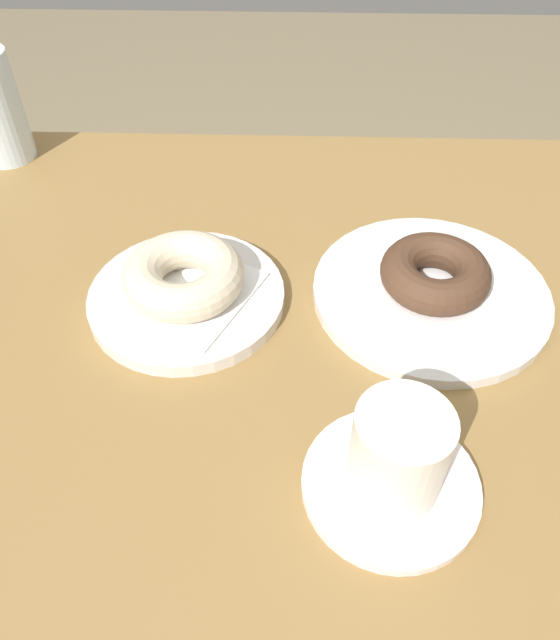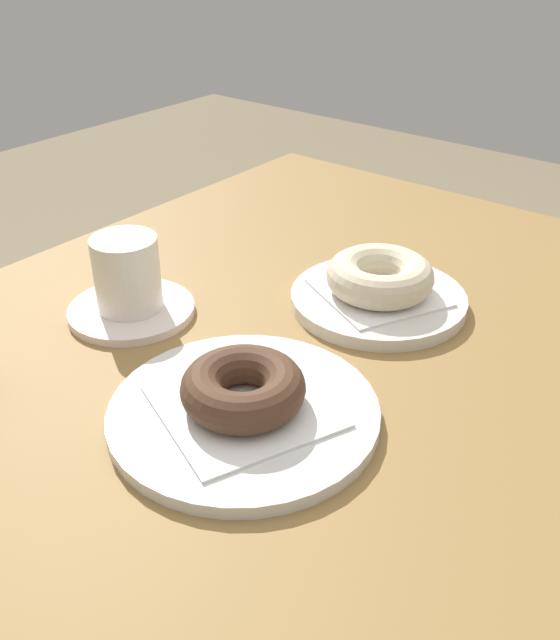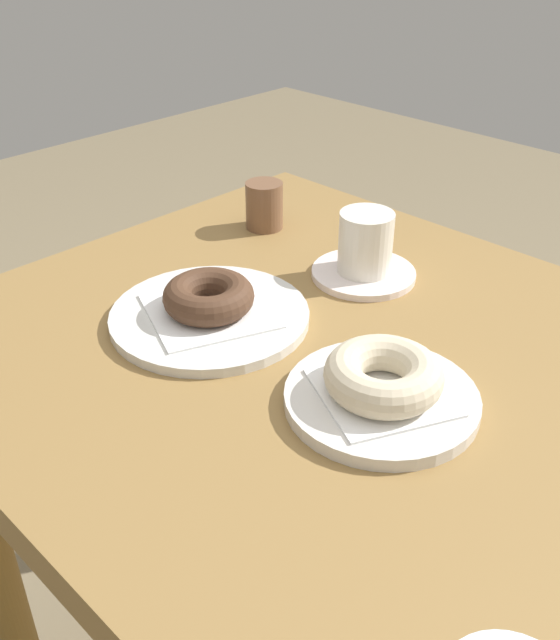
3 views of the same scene
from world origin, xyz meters
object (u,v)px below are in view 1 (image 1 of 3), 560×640
Objects in this scene: donut_sugar_ring at (184,275)px; coffee_cup at (396,462)px; plate_sugar_ring at (187,297)px; donut_chocolate_ring at (435,273)px; plate_chocolate_ring at (430,293)px.

coffee_cup is (0.18, -0.20, 0.00)m from donut_sugar_ring.
plate_sugar_ring is 1.42× the size of coffee_cup.
coffee_cup reaches higher than plate_sugar_ring.
donut_sugar_ring reaches higher than plate_sugar_ring.
plate_sugar_ring is at bearing -176.54° from donut_chocolate_ring.
donut_sugar_ring is at bearing -176.54° from plate_chocolate_ring.
plate_chocolate_ring is at bearing 74.36° from coffee_cup.
donut_sugar_ring reaches higher than donut_chocolate_ring.
plate_sugar_ring reaches higher than plate_chocolate_ring.
donut_sugar_ring reaches higher than plate_chocolate_ring.
plate_sugar_ring is at bearing 132.64° from coffee_cup.
coffee_cup reaches higher than plate_chocolate_ring.
donut_sugar_ring is 0.25m from plate_chocolate_ring.
donut_sugar_ring is 1.09× the size of donut_chocolate_ring.
donut_chocolate_ring is at bearing 74.36° from coffee_cup.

